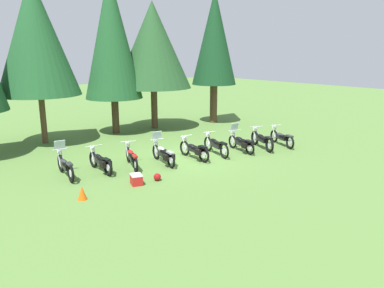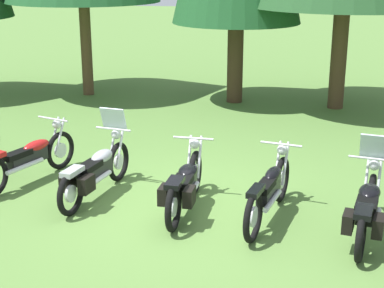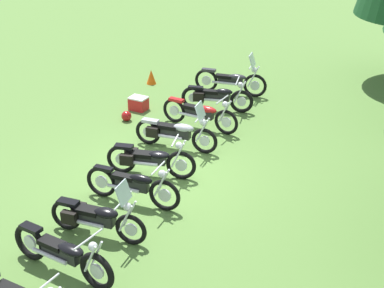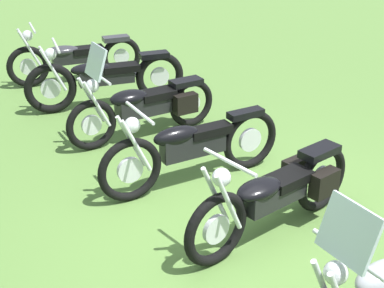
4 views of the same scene
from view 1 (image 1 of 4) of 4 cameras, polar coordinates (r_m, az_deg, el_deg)
name	(u,v)px [view 1 (image 1 of 4)]	position (r m, az deg, el deg)	size (l,w,h in m)	color
ground_plane	(190,158)	(17.92, -0.37, -2.16)	(80.00, 80.00, 0.00)	#547A38
motorcycle_0	(65,165)	(16.05, -18.44, -3.06)	(0.66, 2.31, 1.38)	black
motorcycle_1	(101,162)	(16.31, -13.48, -2.58)	(0.74, 2.16, 1.00)	black
motorcycle_2	(132,157)	(16.69, -9.02, -1.93)	(1.06, 2.23, 1.01)	black
motorcycle_3	(163,153)	(17.03, -4.29, -1.40)	(0.85, 2.24, 1.36)	black
motorcycle_4	(195,150)	(17.70, 0.39, -0.84)	(0.68, 2.20, 1.02)	black
motorcycle_5	(216,145)	(18.49, 3.57, -0.18)	(0.81, 2.25, 1.02)	black
motorcycle_6	(241,142)	(19.16, 7.39, 0.23)	(0.91, 2.12, 1.35)	black
motorcycle_7	(262,140)	(19.94, 10.40, 0.64)	(1.19, 2.25, 1.03)	black
motorcycle_8	(282,138)	(20.78, 13.27, 0.95)	(1.03, 2.13, 1.00)	black
pine_tree_1	(35,36)	(21.83, -22.38, 14.65)	(4.25, 4.25, 8.64)	brown
pine_tree_2	(112,36)	(23.34, -11.94, 15.47)	(3.37, 3.37, 9.32)	#42301E
pine_tree_3	(153,45)	(24.51, -5.88, 14.47)	(4.75, 4.75, 7.87)	#4C3823
pine_tree_4	(214,38)	(26.45, 3.37, 15.51)	(3.00, 3.00, 8.86)	#4C3823
picnic_cooler	(136,179)	(14.61, -8.32, -5.26)	(0.56, 0.62, 0.40)	red
traffic_cone	(82,193)	(13.56, -16.11, -7.05)	(0.32, 0.32, 0.48)	#EA590F
dropped_helmet	(157,177)	(14.95, -5.21, -4.94)	(0.29, 0.29, 0.29)	maroon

